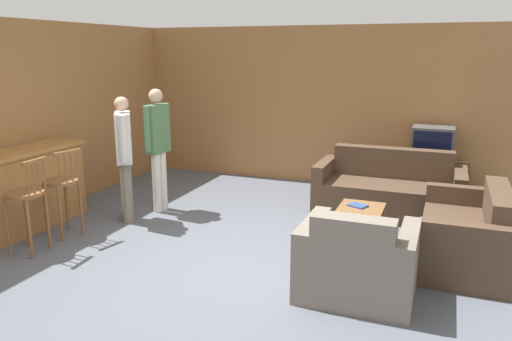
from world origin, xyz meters
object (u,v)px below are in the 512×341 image
Objects in this scene: tv_unit at (429,181)px; book_on_table at (358,206)px; loveseat_right at (467,236)px; person_by_window at (158,142)px; person_by_counter at (124,153)px; coffee_table at (358,217)px; armchair_near at (357,264)px; bar_chair_near at (26,201)px; bar_chair_mid at (62,188)px; tv at (432,145)px; couch_far at (389,192)px.

tv_unit reaches higher than book_on_table.
person_by_window is at bearing 174.28° from loveseat_right.
book_on_table is 3.03m from person_by_counter.
person_by_window is (-3.98, 0.40, 0.67)m from loveseat_right.
coffee_table is 3.07m from person_by_counter.
tv_unit is at bearing 82.27° from armchair_near.
bar_chair_near is 1.39m from person_by_counter.
armchair_near is at bearing -4.23° from bar_chair_mid.
bar_chair_near is 4.76m from loveseat_right.
person_by_counter reaches higher than tv.
armchair_near reaches higher than tv_unit.
couch_far is 1.20m from book_on_table.
book_on_table is 0.15× the size of person_by_window.
bar_chair_near is 5.54m from tv.
bar_chair_mid is 5.18m from tv.
bar_chair_near is at bearing -153.39° from book_on_table.
tv_unit is (4.05, 3.77, -0.32)m from bar_chair_near.
tv_unit is at bearing 71.22° from book_on_table.
book_on_table is (3.34, 1.12, -0.17)m from bar_chair_mid.
armchair_near is 3.52m from tv_unit.
person_by_counter reaches higher than bar_chair_mid.
person_by_counter is (-3.19, -1.54, 0.61)m from couch_far.
armchair_near is 3.42m from person_by_counter.
tv_unit is at bearing 62.02° from couch_far.
book_on_table is at bearing 99.91° from armchair_near.
person_by_window is (-2.79, 0.15, 0.55)m from book_on_table.
tv_unit is at bearing 101.55° from loveseat_right.
coffee_table is (-0.20, 1.20, 0.04)m from armchair_near.
person_by_window is at bearing -161.20° from couch_far.
bar_chair_mid is at bearing -141.48° from tv_unit.
bar_chair_near is at bearing -137.05° from tv.
bar_chair_mid reaches higher than tv_unit.
couch_far is at bearing 82.43° from coffee_table.
tv is 0.35× the size of person_by_window.
bar_chair_near is at bearing -106.75° from person_by_window.
tv_unit is 0.63× the size of person_by_window.
tv is at bearing 38.49° from bar_chair_mid.
coffee_table is at bearing 15.53° from bar_chair_mid.
bar_chair_mid is at bearing 175.77° from armchair_near.
coffee_table is (-1.15, 0.06, 0.04)m from loveseat_right.
book_on_table is at bearing 18.57° from bar_chair_mid.
armchair_near is at bearing -26.94° from person_by_window.
person_by_counter is at bearing -146.19° from tv.
person_by_counter is at bearing -109.11° from person_by_window.
tv_unit is (-0.48, 2.35, -0.03)m from loveseat_right.
bar_chair_near reaches higher than loveseat_right.
loveseat_right is at bearing -5.72° from person_by_window.
book_on_table is (-0.22, -1.18, 0.12)m from couch_far.
person_by_counter reaches higher than couch_far.
tv_unit is (0.47, 3.49, -0.03)m from armchair_near.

